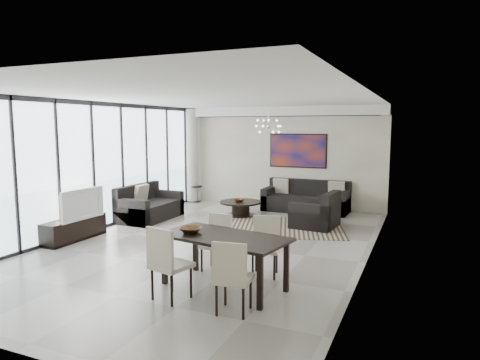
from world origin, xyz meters
The scene contains 20 objects.
room_shell centered at (0.46, 0.00, 1.45)m, with size 6.00×9.00×2.90m.
window_wall centered at (-2.86, 0.00, 1.47)m, with size 0.37×8.95×2.90m.
soffit centered at (0.00, 4.30, 2.77)m, with size 5.98×0.40×0.26m, color white.
painting centered at (0.50, 4.47, 1.65)m, with size 1.68×0.04×0.98m, color #A43816.
chandelier centered at (0.30, 2.50, 2.35)m, with size 0.66×0.66×0.71m.
rug centered at (0.83, 1.96, 0.01)m, with size 2.87×2.21×0.01m, color black.
coffee_table centered at (-0.56, 2.77, 0.22)m, with size 1.09×1.09×0.38m.
bowl_coffee centered at (-0.57, 2.70, 0.42)m, with size 0.26×0.26×0.08m, color brown.
sofa_main centered at (0.87, 4.07, 0.29)m, with size 2.33×0.95×0.85m.
loveseat centered at (-2.55, 1.46, 0.30)m, with size 0.98×1.74×0.87m.
armchair centered at (1.59, 2.28, 0.29)m, with size 1.04×1.09×0.85m.
side_table centered at (-2.65, 4.15, 0.33)m, with size 0.37×0.37×0.50m.
tv_console centered at (-2.76, -0.84, 0.23)m, with size 0.41×1.46×0.46m, color black.
television centered at (-2.60, -0.84, 0.77)m, with size 1.10×0.14×0.63m, color gray.
dining_table centered at (1.23, -2.00, 0.69)m, with size 2.00×1.25×0.78m.
dining_chair_sw centered at (0.73, -2.75, 0.59)m, with size 0.57×0.57×1.02m.
dining_chair_se centered at (1.71, -2.79, 0.55)m, with size 0.49×0.49×0.95m.
dining_chair_nw centered at (0.78, -1.28, 0.52)m, with size 0.43×0.43×0.91m.
dining_chair_ne centered at (1.59, -1.20, 0.53)m, with size 0.51×0.51×0.93m.
bowl_dining centered at (0.70, -2.02, 0.82)m, with size 0.32×0.32×0.08m, color brown.
Camera 1 is at (3.82, -7.43, 2.34)m, focal length 32.00 mm.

